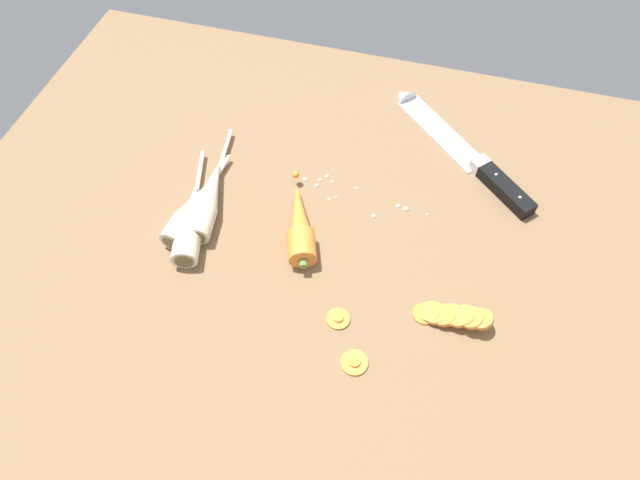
{
  "coord_description": "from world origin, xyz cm",
  "views": [
    {
      "loc": [
        13.02,
        -48.98,
        71.76
      ],
      "look_at": [
        0.0,
        -2.0,
        1.5
      ],
      "focal_mm": 31.89,
      "sensor_mm": 36.0,
      "label": 1
    }
  ],
  "objects_px": {
    "chefs_knife": "(457,145)",
    "parsnip_mid_left": "(208,198)",
    "carrot_slice_stack": "(451,315)",
    "carrot_slice_stray_mid": "(338,318)",
    "whole_carrot": "(300,224)",
    "parsnip_front": "(191,212)",
    "parsnip_mid_right": "(190,221)",
    "carrot_slice_stray_near": "(354,362)"
  },
  "relations": [
    {
      "from": "carrot_slice_stack",
      "to": "carrot_slice_stray_near",
      "type": "height_order",
      "value": "carrot_slice_stack"
    },
    {
      "from": "chefs_knife",
      "to": "carrot_slice_stray_mid",
      "type": "bearing_deg",
      "value": -107.02
    },
    {
      "from": "parsnip_front",
      "to": "parsnip_mid_right",
      "type": "relative_size",
      "value": 0.88
    },
    {
      "from": "parsnip_front",
      "to": "carrot_slice_stray_near",
      "type": "distance_m",
      "value": 0.34
    },
    {
      "from": "carrot_slice_stack",
      "to": "carrot_slice_stray_mid",
      "type": "relative_size",
      "value": 3.22
    },
    {
      "from": "whole_carrot",
      "to": "carrot_slice_stack",
      "type": "relative_size",
      "value": 1.62
    },
    {
      "from": "whole_carrot",
      "to": "carrot_slice_stray_near",
      "type": "height_order",
      "value": "whole_carrot"
    },
    {
      "from": "parsnip_mid_left",
      "to": "parsnip_mid_right",
      "type": "relative_size",
      "value": 1.06
    },
    {
      "from": "chefs_knife",
      "to": "carrot_slice_stray_near",
      "type": "relative_size",
      "value": 7.43
    },
    {
      "from": "carrot_slice_stack",
      "to": "whole_carrot",
      "type": "bearing_deg",
      "value": 159.93
    },
    {
      "from": "parsnip_front",
      "to": "chefs_knife",
      "type": "bearing_deg",
      "value": 35.06
    },
    {
      "from": "carrot_slice_stray_mid",
      "to": "parsnip_mid_right",
      "type": "bearing_deg",
      "value": 160.5
    },
    {
      "from": "parsnip_mid_right",
      "to": "carrot_slice_stray_mid",
      "type": "xyz_separation_m",
      "value": [
        0.26,
        -0.09,
        -0.02
      ]
    },
    {
      "from": "chefs_knife",
      "to": "parsnip_mid_right",
      "type": "relative_size",
      "value": 1.23
    },
    {
      "from": "carrot_slice_stack",
      "to": "carrot_slice_stray_near",
      "type": "xyz_separation_m",
      "value": [
        -0.11,
        -0.1,
        -0.01
      ]
    },
    {
      "from": "whole_carrot",
      "to": "carrot_slice_stack",
      "type": "distance_m",
      "value": 0.26
    },
    {
      "from": "parsnip_mid_left",
      "to": "parsnip_mid_right",
      "type": "distance_m",
      "value": 0.05
    },
    {
      "from": "chefs_knife",
      "to": "parsnip_mid_left",
      "type": "xyz_separation_m",
      "value": [
        -0.36,
        -0.23,
        0.01
      ]
    },
    {
      "from": "parsnip_mid_left",
      "to": "carrot_slice_stray_near",
      "type": "distance_m",
      "value": 0.35
    },
    {
      "from": "parsnip_front",
      "to": "carrot_slice_stray_near",
      "type": "height_order",
      "value": "parsnip_front"
    },
    {
      "from": "parsnip_mid_right",
      "to": "carrot_slice_stray_mid",
      "type": "distance_m",
      "value": 0.27
    },
    {
      "from": "parsnip_mid_left",
      "to": "carrot_slice_stray_mid",
      "type": "bearing_deg",
      "value": -29.65
    },
    {
      "from": "carrot_slice_stray_near",
      "to": "carrot_slice_stray_mid",
      "type": "bearing_deg",
      "value": 122.86
    },
    {
      "from": "parsnip_front",
      "to": "carrot_slice_stray_mid",
      "type": "height_order",
      "value": "parsnip_front"
    },
    {
      "from": "parsnip_mid_left",
      "to": "carrot_slice_stray_mid",
      "type": "relative_size",
      "value": 7.08
    },
    {
      "from": "carrot_slice_stray_near",
      "to": "carrot_slice_stray_mid",
      "type": "height_order",
      "value": "same"
    },
    {
      "from": "whole_carrot",
      "to": "carrot_slice_stray_mid",
      "type": "height_order",
      "value": "whole_carrot"
    },
    {
      "from": "chefs_knife",
      "to": "carrot_slice_stray_near",
      "type": "bearing_deg",
      "value": -100.21
    },
    {
      "from": "whole_carrot",
      "to": "parsnip_front",
      "type": "distance_m",
      "value": 0.17
    },
    {
      "from": "chefs_knife",
      "to": "whole_carrot",
      "type": "bearing_deg",
      "value": -130.49
    },
    {
      "from": "whole_carrot",
      "to": "parsnip_front",
      "type": "bearing_deg",
      "value": -172.91
    },
    {
      "from": "parsnip_mid_left",
      "to": "parsnip_front",
      "type": "bearing_deg",
      "value": -115.76
    },
    {
      "from": "chefs_knife",
      "to": "carrot_slice_stack",
      "type": "bearing_deg",
      "value": -84.01
    },
    {
      "from": "carrot_slice_stack",
      "to": "parsnip_mid_left",
      "type": "bearing_deg",
      "value": 165.84
    },
    {
      "from": "parsnip_mid_left",
      "to": "parsnip_mid_right",
      "type": "bearing_deg",
      "value": -100.78
    },
    {
      "from": "carrot_slice_stray_mid",
      "to": "carrot_slice_stray_near",
      "type": "bearing_deg",
      "value": -57.14
    },
    {
      "from": "carrot_slice_stack",
      "to": "carrot_slice_stray_mid",
      "type": "height_order",
      "value": "carrot_slice_stack"
    },
    {
      "from": "whole_carrot",
      "to": "parsnip_mid_right",
      "type": "bearing_deg",
      "value": -166.7
    },
    {
      "from": "chefs_knife",
      "to": "whole_carrot",
      "type": "relative_size",
      "value": 1.58
    },
    {
      "from": "parsnip_front",
      "to": "parsnip_mid_right",
      "type": "distance_m",
      "value": 0.02
    },
    {
      "from": "parsnip_front",
      "to": "whole_carrot",
      "type": "bearing_deg",
      "value": 7.09
    },
    {
      "from": "parsnip_mid_left",
      "to": "carrot_slice_stack",
      "type": "xyz_separation_m",
      "value": [
        0.4,
        -0.1,
        -0.01
      ]
    }
  ]
}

